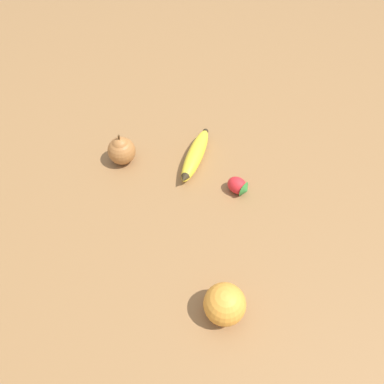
{
  "coord_description": "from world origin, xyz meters",
  "views": [
    {
      "loc": [
        -0.49,
        -0.25,
        0.69
      ],
      "look_at": [
        -0.06,
        0.03,
        0.03
      ],
      "focal_mm": 35.0,
      "sensor_mm": 36.0,
      "label": 1
    }
  ],
  "objects_px": {
    "orange": "(225,304)",
    "pear": "(121,150)",
    "banana": "(195,155)",
    "strawberry": "(239,186)"
  },
  "relations": [
    {
      "from": "pear",
      "to": "banana",
      "type": "bearing_deg",
      "value": -57.72
    },
    {
      "from": "orange",
      "to": "pear",
      "type": "bearing_deg",
      "value": 63.38
    },
    {
      "from": "orange",
      "to": "strawberry",
      "type": "relative_size",
      "value": 1.39
    },
    {
      "from": "orange",
      "to": "banana",
      "type": "bearing_deg",
      "value": 40.09
    },
    {
      "from": "banana",
      "to": "strawberry",
      "type": "relative_size",
      "value": 3.42
    },
    {
      "from": "strawberry",
      "to": "banana",
      "type": "bearing_deg",
      "value": 174.79
    },
    {
      "from": "banana",
      "to": "pear",
      "type": "relative_size",
      "value": 2.23
    },
    {
      "from": "orange",
      "to": "pear",
      "type": "height_order",
      "value": "pear"
    },
    {
      "from": "banana",
      "to": "strawberry",
      "type": "height_order",
      "value": "same"
    },
    {
      "from": "pear",
      "to": "strawberry",
      "type": "relative_size",
      "value": 1.53
    }
  ]
}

